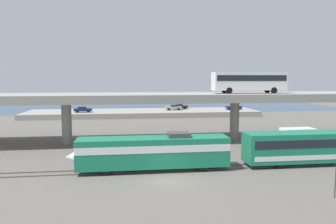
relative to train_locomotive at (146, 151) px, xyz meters
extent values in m
plane|color=#605B54|center=(2.13, -4.00, -2.19)|extent=(260.00, 260.00, 0.00)
cube|color=#59544C|center=(2.13, -0.70, -2.13)|extent=(110.00, 0.12, 0.12)
cube|color=#59544C|center=(2.13, 0.70, -2.13)|extent=(110.00, 0.12, 0.12)
cube|color=#197A56|center=(0.83, 0.00, -0.11)|extent=(16.57, 3.00, 3.20)
cube|color=white|center=(0.83, 0.00, 0.47)|extent=(16.57, 3.04, 0.77)
cone|color=white|center=(-7.45, 0.00, -0.43)|extent=(2.26, 2.85, 2.85)
cube|color=black|center=(-5.76, 0.00, 0.79)|extent=(2.26, 2.70, 1.02)
cube|color=#3F3F42|center=(3.66, 0.00, 1.74)|extent=(2.40, 1.80, 0.50)
cylinder|color=black|center=(-4.35, -1.35, -1.71)|extent=(0.96, 0.18, 0.96)
cylinder|color=black|center=(-4.35, 1.35, -1.71)|extent=(0.96, 0.18, 0.96)
cylinder|color=black|center=(6.01, -1.35, -1.71)|extent=(0.96, 0.18, 0.96)
cylinder|color=black|center=(6.01, 1.35, -1.71)|extent=(0.96, 0.18, 0.96)
cube|color=#197A56|center=(22.12, 0.00, -0.03)|extent=(21.36, 3.00, 3.40)
cube|color=black|center=(22.12, 0.00, 0.58)|extent=(20.50, 3.04, 0.95)
cube|color=white|center=(22.12, 0.00, -0.98)|extent=(20.50, 3.04, 0.54)
cylinder|color=black|center=(15.18, -1.35, -1.73)|extent=(0.92, 0.18, 0.92)
cylinder|color=black|center=(15.18, 1.35, -1.73)|extent=(0.92, 0.18, 0.92)
cube|color=gray|center=(2.13, 16.00, 4.89)|extent=(96.00, 10.27, 1.27)
cylinder|color=gray|center=(-11.47, 16.00, 1.03)|extent=(1.50, 1.50, 6.45)
cylinder|color=gray|center=(15.73, 16.00, 1.03)|extent=(1.50, 1.50, 6.45)
cube|color=silver|center=(17.65, 14.92, 7.48)|extent=(12.00, 2.55, 2.90)
cube|color=black|center=(17.65, 14.92, 8.00)|extent=(11.52, 2.59, 0.93)
cube|color=black|center=(23.60, 14.92, 7.83)|extent=(0.08, 2.30, 1.74)
cylinder|color=black|center=(21.37, 16.13, 6.03)|extent=(1.00, 0.26, 1.00)
cylinder|color=black|center=(21.37, 13.71, 6.03)|extent=(1.00, 0.26, 1.00)
cylinder|color=black|center=(13.93, 16.13, 6.03)|extent=(1.00, 0.26, 1.00)
cylinder|color=black|center=(13.93, 13.71, 6.03)|extent=(1.00, 0.26, 1.00)
cube|color=silver|center=(18.67, 7.54, -0.75)|extent=(2.00, 2.30, 2.00)
cube|color=silver|center=(22.17, 7.54, -0.45)|extent=(4.60, 2.30, 2.60)
cylinder|color=black|center=(18.97, 6.44, -1.75)|extent=(0.88, 0.28, 0.88)
cylinder|color=black|center=(18.97, 8.63, -1.75)|extent=(0.88, 0.28, 0.88)
cylinder|color=black|center=(23.18, 6.44, -1.75)|extent=(0.88, 0.28, 0.88)
cylinder|color=black|center=(23.18, 8.63, -1.75)|extent=(0.88, 0.28, 0.88)
cube|color=gray|center=(2.13, 51.00, -1.50)|extent=(62.38, 13.75, 1.38)
cube|color=navy|center=(-13.67, 48.61, -0.14)|extent=(4.52, 1.72, 0.70)
cube|color=#1E232B|center=(-13.90, 48.61, 0.45)|extent=(1.99, 1.52, 0.48)
cylinder|color=black|center=(-12.27, 49.43, -0.49)|extent=(0.64, 0.20, 0.64)
cylinder|color=black|center=(-12.27, 47.79, -0.49)|extent=(0.64, 0.20, 0.64)
cylinder|color=black|center=(-15.08, 49.43, -0.49)|extent=(0.64, 0.20, 0.64)
cylinder|color=black|center=(-15.08, 47.79, -0.49)|extent=(0.64, 0.20, 0.64)
cube|color=#9E998C|center=(10.58, 51.24, -0.14)|extent=(4.45, 1.71, 0.70)
cube|color=#1E232B|center=(10.80, 51.24, 0.45)|extent=(1.96, 1.51, 0.48)
cylinder|color=black|center=(9.20, 50.43, -0.49)|extent=(0.64, 0.20, 0.64)
cylinder|color=black|center=(9.20, 52.06, -0.49)|extent=(0.64, 0.20, 0.64)
cylinder|color=black|center=(11.96, 50.43, -0.49)|extent=(0.64, 0.20, 0.64)
cylinder|color=black|center=(11.96, 52.06, -0.49)|extent=(0.64, 0.20, 0.64)
cube|color=navy|center=(27.66, 50.23, -0.14)|extent=(4.40, 1.72, 0.70)
cube|color=#1E232B|center=(27.88, 50.23, 0.45)|extent=(1.94, 1.51, 0.48)
cylinder|color=black|center=(26.29, 49.42, -0.49)|extent=(0.64, 0.20, 0.64)
cylinder|color=black|center=(26.29, 51.05, -0.49)|extent=(0.64, 0.20, 0.64)
cylinder|color=black|center=(29.02, 49.42, -0.49)|extent=(0.64, 0.20, 0.64)
cylinder|color=black|center=(29.02, 51.05, -0.49)|extent=(0.64, 0.20, 0.64)
cube|color=black|center=(12.75, 53.86, -0.14)|extent=(4.50, 1.82, 0.70)
cube|color=#1E232B|center=(12.52, 53.86, 0.45)|extent=(1.98, 1.60, 0.48)
cylinder|color=black|center=(14.14, 54.72, -0.49)|extent=(0.64, 0.20, 0.64)
cylinder|color=black|center=(14.14, 52.99, -0.49)|extent=(0.64, 0.20, 0.64)
cylinder|color=black|center=(11.35, 54.72, -0.49)|extent=(0.64, 0.20, 0.64)
cylinder|color=black|center=(11.35, 52.99, -0.49)|extent=(0.64, 0.20, 0.64)
cube|color=navy|center=(2.13, 74.00, -2.19)|extent=(140.00, 36.00, 0.01)
camera|label=1|loc=(-1.82, -33.04, 7.90)|focal=32.80mm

